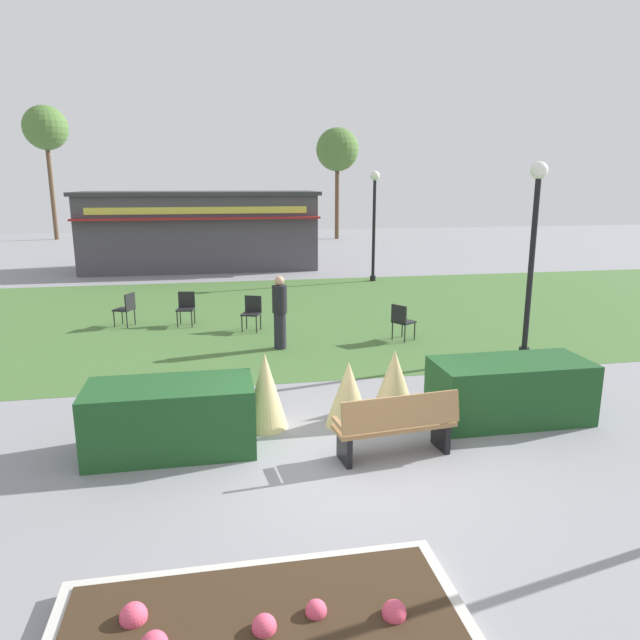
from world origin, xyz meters
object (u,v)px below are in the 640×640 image
tree_left_bg (337,150)px  tree_right_bg (46,129)px  lamppost_far (374,213)px  trash_bin (160,416)px  cafe_chair_center (186,306)px  parked_car_west_slot (185,238)px  food_kiosk (200,230)px  park_bench (396,425)px  person_strolling (280,312)px  cafe_chair_east (402,319)px  cafe_chair_west (127,307)px  cafe_chair_north (252,310)px  lamppost_mid (534,237)px

tree_left_bg → tree_right_bg: tree_right_bg is taller
lamppost_far → trash_bin: 15.24m
cafe_chair_center → parked_car_west_slot: 18.64m
trash_bin → parked_car_west_slot: 25.99m
food_kiosk → cafe_chair_center: (-0.28, -10.82, -1.16)m
park_bench → lamppost_far: 15.08m
trash_bin → person_strolling: 5.20m
cafe_chair_east → tree_left_bg: (4.00, 25.88, 5.25)m
cafe_chair_west → parked_car_west_slot: parked_car_west_slot is taller
lamppost_far → food_kiosk: lamppost_far is taller
trash_bin → parked_car_west_slot: size_ratio=0.20×
cafe_chair_center → cafe_chair_north: (1.69, -0.89, 0.00)m
lamppost_mid → person_strolling: 5.71m
person_strolling → tree_right_bg: bearing=-125.7°
park_bench → tree_left_bg: tree_left_bg is taller
food_kiosk → tree_right_bg: 19.05m
lamppost_far → person_strolling: (-4.65, -8.75, -1.75)m
parked_car_west_slot → tree_right_bg: (-8.73, 7.64, 6.43)m
tree_left_bg → tree_right_bg: 18.89m
park_bench → lamppost_far: size_ratio=0.42×
person_strolling → tree_left_bg: size_ratio=0.23×
tree_left_bg → cafe_chair_east: bearing=-98.8°
lamppost_far → cafe_chair_north: 8.88m
lamppost_far → cafe_chair_center: (-6.85, -6.03, -2.09)m
parked_car_west_slot → tree_left_bg: 12.09m
lamppost_far → food_kiosk: bearing=143.9°
park_bench → cafe_chair_north: size_ratio=1.96×
trash_bin → cafe_chair_north: size_ratio=0.94×
cafe_chair_west → cafe_chair_north: size_ratio=1.00×
lamppost_far → person_strolling: lamppost_far is taller
cafe_chair_north → person_strolling: bearing=-74.6°
lamppost_far → parked_car_west_slot: 14.84m
trash_bin → parked_car_west_slot: (-0.64, 25.98, 0.23)m
tree_left_bg → tree_right_bg: size_ratio=0.85×
tree_left_bg → parked_car_west_slot: bearing=-154.6°
cafe_chair_north → tree_left_bg: tree_left_bg is taller
cafe_chair_west → tree_left_bg: tree_left_bg is taller
park_bench → cafe_chair_west: park_bench is taller
trash_bin → cafe_chair_east: cafe_chair_east is taller
park_bench → food_kiosk: size_ratio=0.17×
cafe_chair_west → cafe_chair_center: bearing=-5.4°
food_kiosk → park_bench: bearing=-81.6°
lamppost_mid → cafe_chair_west: bearing=153.5°
person_strolling → cafe_chair_north: bearing=-132.1°
lamppost_mid → cafe_chair_center: (-7.40, 4.31, -2.09)m
food_kiosk → trash_bin: bearing=-91.2°
person_strolling → trash_bin: bearing=6.0°
food_kiosk → tree_right_bg: tree_right_bg is taller
lamppost_far → trash_bin: bearing=-117.4°
lamppost_far → food_kiosk: 8.18m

